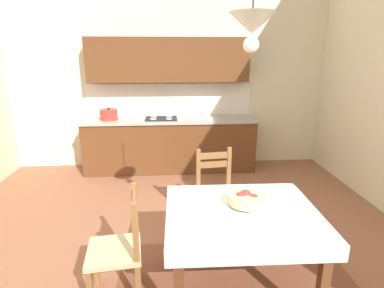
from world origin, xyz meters
name	(u,v)px	position (x,y,z in m)	size (l,w,h in m)	color
ground_plane	(173,263)	(0.00, 0.00, -0.05)	(5.98, 6.19, 0.10)	#935B42
wall_back	(168,46)	(0.00, 2.85, 2.08)	(5.98, 0.12, 4.16)	beige
kitchen_cabinetry	(169,121)	(-0.01, 2.52, 0.86)	(2.88, 0.63, 2.20)	brown
dining_table	(241,225)	(0.56, -0.45, 0.62)	(1.23, 1.04, 0.75)	brown
dining_chair_kitchen_side	(216,193)	(0.50, 0.52, 0.44)	(0.47, 0.47, 0.93)	#D1BC89
dining_chair_tv_side	(119,249)	(-0.43, -0.44, 0.44)	(0.46, 0.46, 0.93)	#D1BC89
fruit_bowl	(246,199)	(0.61, -0.37, 0.81)	(0.30, 0.30, 0.12)	beige
pendant_lamp	(251,25)	(0.56, -0.45, 2.14)	(0.32, 0.32, 0.80)	black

